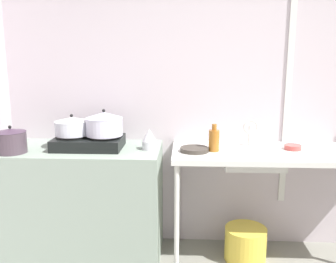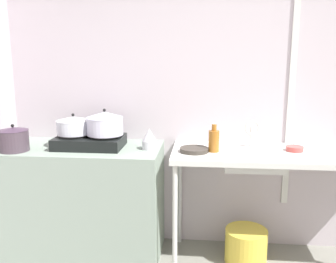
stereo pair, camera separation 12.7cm
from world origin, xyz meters
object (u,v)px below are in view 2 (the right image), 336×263
at_px(pot_on_left_burner, 74,125).
at_px(small_bowl_on_drainboard, 295,149).
at_px(stove, 90,141).
at_px(faucet, 252,130).
at_px(bottle_by_sink, 214,140).
at_px(percolator, 149,139).
at_px(pot_on_right_burner, 105,123).
at_px(frying_pan, 194,150).
at_px(sink_basin, 254,160).
at_px(bucket_on_floor, 246,245).
at_px(pot_beside_stove, 14,139).

height_order(pot_on_left_burner, small_bowl_on_drainboard, pot_on_left_burner).
xyz_separation_m(stove, faucet, (1.25, 0.12, 0.09)).
height_order(stove, bottle_by_sink, bottle_by_sink).
height_order(stove, percolator, percolator).
bearing_deg(faucet, pot_on_right_burner, -174.07).
bearing_deg(faucet, frying_pan, -158.23).
xyz_separation_m(pot_on_right_burner, sink_basin, (1.13, -0.02, -0.25)).
bearing_deg(bucket_on_floor, stove, -179.82).
relative_size(faucet, bottle_by_sink, 1.05).
bearing_deg(percolator, frying_pan, -7.38).
xyz_separation_m(percolator, faucet, (0.78, 0.13, 0.06)).
bearing_deg(frying_pan, pot_on_right_burner, 175.14).
bearing_deg(stove, sink_basin, -1.04).
relative_size(pot_on_right_burner, percolator, 1.79).
bearing_deg(bucket_on_floor, pot_on_right_burner, -179.79).
height_order(pot_on_right_burner, bucket_on_floor, pot_on_right_burner).
relative_size(stove, bucket_on_floor, 1.57).
distance_m(pot_beside_stove, sink_basin, 1.79).
distance_m(frying_pan, small_bowl_on_drainboard, 0.75).
relative_size(stove, pot_beside_stove, 2.32).
relative_size(percolator, small_bowl_on_drainboard, 1.24).
relative_size(pot_beside_stove, bottle_by_sink, 1.08).
distance_m(sink_basin, small_bowl_on_drainboard, 0.32).
relative_size(frying_pan, bucket_on_floor, 0.65).
xyz_separation_m(pot_on_right_burner, bottle_by_sink, (0.83, -0.04, -0.11)).
distance_m(pot_beside_stove, faucet, 1.80).
xyz_separation_m(stove, frying_pan, (0.81, -0.06, -0.03)).
relative_size(bottle_by_sink, bucket_on_floor, 0.62).
height_order(frying_pan, small_bowl_on_drainboard, small_bowl_on_drainboard).
bearing_deg(pot_beside_stove, small_bowl_on_drainboard, 5.39).
height_order(percolator, sink_basin, percolator).
relative_size(stove, pot_on_left_burner, 1.97).
relative_size(pot_on_left_burner, percolator, 1.67).
xyz_separation_m(pot_on_right_burner, small_bowl_on_drainboard, (1.43, 0.04, -0.17)).
bearing_deg(stove, frying_pan, -4.12).
xyz_separation_m(pot_beside_stove, bucket_on_floor, (1.76, 0.16, -0.86)).
bearing_deg(pot_on_left_burner, faucet, 4.87).
bearing_deg(stove, faucet, 5.35).
distance_m(pot_on_left_burner, faucet, 1.38).
relative_size(sink_basin, frying_pan, 2.07).
height_order(pot_beside_stove, frying_pan, pot_beside_stove).
xyz_separation_m(faucet, bottle_by_sink, (-0.29, -0.16, -0.06)).
xyz_separation_m(stove, percolator, (0.47, -0.01, 0.03)).
bearing_deg(percolator, pot_on_right_burner, 177.65).
distance_m(pot_beside_stove, bucket_on_floor, 1.96).
bearing_deg(frying_pan, small_bowl_on_drainboard, 7.25).
distance_m(sink_basin, faucet, 0.25).
xyz_separation_m(pot_on_left_burner, pot_beside_stove, (-0.41, -0.16, -0.08)).
xyz_separation_m(stove, pot_beside_stove, (-0.53, -0.16, 0.04)).
bearing_deg(pot_on_left_burner, bottle_by_sink, -2.07).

